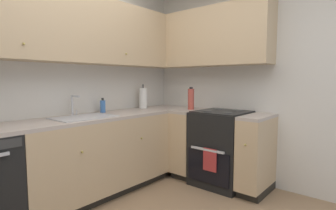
{
  "coord_description": "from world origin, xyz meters",
  "views": [
    {
      "loc": [
        -1.3,
        -1.32,
        1.29
      ],
      "look_at": [
        0.98,
        0.62,
        1.01
      ],
      "focal_mm": 28.34,
      "sensor_mm": 36.0,
      "label": 1
    }
  ],
  "objects": [
    {
      "name": "lower_cabinets_right",
      "position": [
        1.58,
        0.29,
        0.44
      ],
      "size": [
        0.62,
        1.18,
        0.87
      ],
      "color": "tan",
      "rests_on": "ground_plane"
    },
    {
      "name": "upper_cabinets_back",
      "position": [
        0.24,
        1.31,
        1.84
      ],
      "size": [
        2.63,
        0.34,
        0.73
      ],
      "color": "tan"
    },
    {
      "name": "upper_cabinets_right",
      "position": [
        1.72,
        0.6,
        1.84
      ],
      "size": [
        0.32,
        1.73,
        0.73
      ],
      "color": "tan"
    },
    {
      "name": "oil_bottle",
      "position": [
        1.58,
        0.72,
        1.04
      ],
      "size": [
        0.08,
        0.08,
        0.3
      ],
      "color": "#BF4C3F",
      "rests_on": "countertop_right"
    },
    {
      "name": "countertop_back",
      "position": [
        0.4,
        1.17,
        0.88
      ],
      "size": [
        2.95,
        0.6,
        0.03
      ],
      "primitive_type": "cube",
      "color": "#B7A89E",
      "rests_on": "lower_cabinets_back"
    },
    {
      "name": "faucet",
      "position": [
        0.23,
        1.34,
        1.04
      ],
      "size": [
        0.07,
        0.16,
        0.23
      ],
      "color": "silver",
      "rests_on": "countertop_back"
    },
    {
      "name": "lower_cabinets_back",
      "position": [
        0.41,
        1.17,
        0.44
      ],
      "size": [
        1.74,
        0.62,
        0.87
      ],
      "color": "tan",
      "rests_on": "ground_plane"
    },
    {
      "name": "wall_right",
      "position": [
        1.9,
        0.0,
        1.33
      ],
      "size": [
        0.05,
        3.03,
        2.66
      ],
      "primitive_type": "cube",
      "color": "silver",
      "rests_on": "ground_plane"
    },
    {
      "name": "wall_back",
      "position": [
        0.0,
        1.49,
        1.33
      ],
      "size": [
        3.86,
        0.05,
        2.66
      ],
      "primitive_type": "cube",
      "color": "silver",
      "rests_on": "ground_plane"
    },
    {
      "name": "oven_range",
      "position": [
        1.6,
        0.26,
        0.46
      ],
      "size": [
        0.68,
        0.62,
        1.05
      ],
      "color": "black",
      "rests_on": "ground_plane"
    },
    {
      "name": "countertop_right",
      "position": [
        1.58,
        0.29,
        0.88
      ],
      "size": [
        0.6,
        1.18,
        0.03
      ],
      "color": "#B7A89E",
      "rests_on": "lower_cabinets_right"
    },
    {
      "name": "sink",
      "position": [
        0.23,
        1.14,
        0.86
      ],
      "size": [
        0.62,
        0.4,
        0.1
      ],
      "color": "#B7B7BC",
      "rests_on": "countertop_back"
    },
    {
      "name": "paper_towel_roll",
      "position": [
        1.28,
        1.33,
        1.04
      ],
      "size": [
        0.11,
        0.11,
        0.34
      ],
      "color": "white",
      "rests_on": "countertop_back"
    },
    {
      "name": "soap_bottle",
      "position": [
        0.62,
        1.35,
        0.98
      ],
      "size": [
        0.06,
        0.06,
        0.18
      ],
      "color": "#3F72BF",
      "rests_on": "countertop_back"
    }
  ]
}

